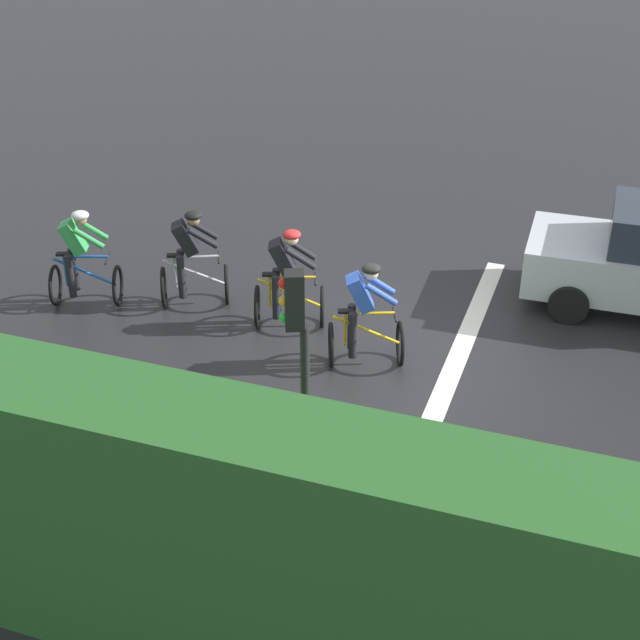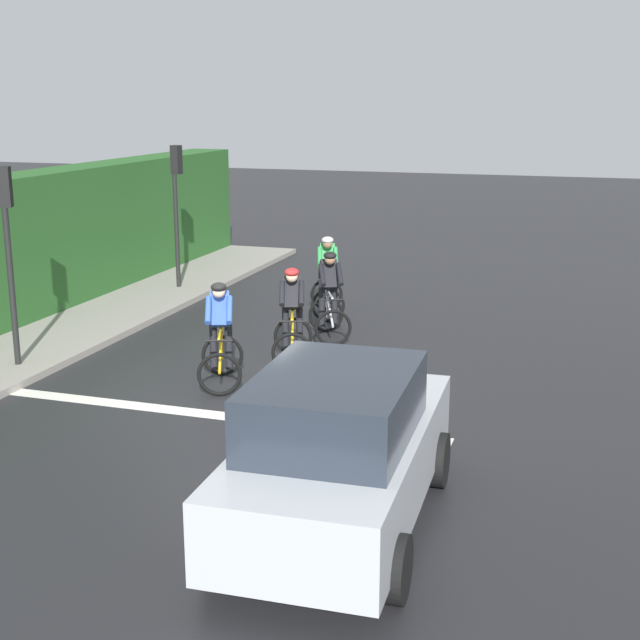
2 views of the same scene
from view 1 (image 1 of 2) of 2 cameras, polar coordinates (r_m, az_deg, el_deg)
name	(u,v)px [view 1 (image 1 of 2)]	position (r m, az deg, el deg)	size (l,w,h in m)	color
ground_plane	(391,355)	(14.52, 4.22, -2.06)	(80.00, 80.00, 0.00)	black
sidewalk_kerb	(120,522)	(11.72, -11.81, -11.69)	(2.80, 20.10, 0.12)	gray
stone_wall_low	(77,563)	(11.05, -14.27, -13.80)	(0.44, 20.10, 0.52)	tan
hedge_wall	(45,495)	(10.08, -16.04, -9.99)	(1.10, 20.10, 2.92)	#265623
road_marking_stop_line	(454,366)	(14.35, 7.97, -2.73)	(7.00, 0.30, 0.01)	silver
cyclist_lead	(81,260)	(15.91, -14.04, 3.46)	(0.99, 1.24, 1.66)	black
cyclist_second	(191,261)	(15.56, -7.68, 3.50)	(1.07, 1.27, 1.66)	black
cyclist_mid	(287,281)	(14.83, -1.99, 2.33)	(0.99, 1.24, 1.66)	black
cyclist_fourth	(364,318)	(13.87, 2.62, 0.15)	(1.03, 1.25, 1.66)	black
traffic_light_near_crossing	(299,366)	(10.19, -1.24, -2.73)	(0.26, 0.30, 3.34)	black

